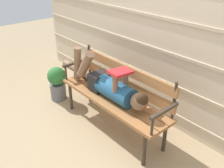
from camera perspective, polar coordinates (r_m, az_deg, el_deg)
ground_plane at (r=3.17m, az=-1.07°, el=-10.50°), size 12.00×12.00×0.00m
house_siding at (r=3.10m, az=9.16°, el=12.06°), size 4.90×0.08×2.28m
park_bench at (r=2.97m, az=0.95°, el=-1.93°), size 1.58×0.44×0.87m
reclining_person at (r=2.94m, az=-1.12°, el=0.03°), size 1.69×0.26×0.50m
potted_plant at (r=3.75m, az=-12.57°, el=0.39°), size 0.27×0.27×0.52m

